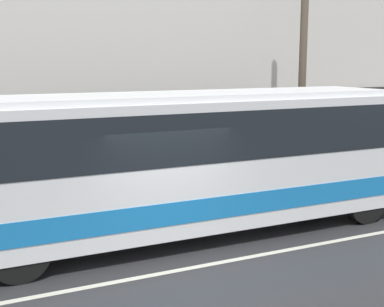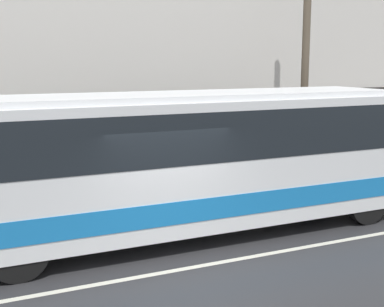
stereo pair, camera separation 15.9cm
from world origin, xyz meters
TOP-DOWN VIEW (x-y plane):
  - ground_plane at (0.00, 0.00)m, footprint 60.00×60.00m
  - sidewalk at (0.00, 5.33)m, footprint 60.00×2.67m
  - lane_stripe at (0.00, 0.00)m, footprint 54.00×0.14m
  - transit_bus at (0.75, 1.80)m, footprint 11.86×2.48m
  - utility_pole_near at (6.09, 4.63)m, footprint 0.23×0.23m

SIDE VIEW (x-z plane):
  - ground_plane at x=0.00m, z-range 0.00..0.00m
  - lane_stripe at x=0.00m, z-range 0.00..0.01m
  - sidewalk at x=0.00m, z-range 0.00..0.13m
  - transit_bus at x=0.75m, z-range 0.20..3.31m
  - utility_pole_near at x=6.09m, z-range 0.13..7.63m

